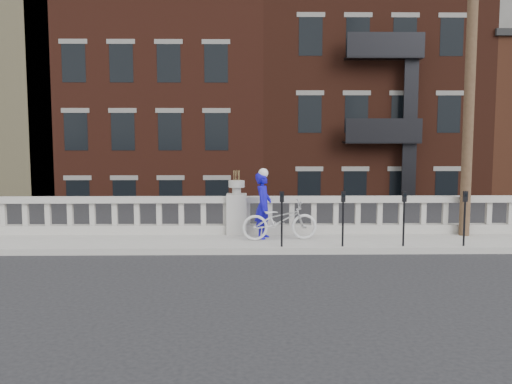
% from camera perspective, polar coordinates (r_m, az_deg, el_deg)
% --- Properties ---
extents(ground, '(120.00, 120.00, 0.00)m').
position_cam_1_polar(ground, '(11.98, -2.25, -8.25)').
color(ground, black).
rests_on(ground, ground).
extents(sidewalk, '(32.00, 2.20, 0.15)m').
position_cam_1_polar(sidewalk, '(14.89, -2.00, -5.11)').
color(sidewalk, gray).
rests_on(sidewalk, ground).
extents(balustrade, '(28.00, 0.34, 1.03)m').
position_cam_1_polar(balustrade, '(15.73, -1.95, -2.42)').
color(balustrade, gray).
rests_on(balustrade, sidewalk).
extents(planter_pedestal, '(0.55, 0.55, 1.76)m').
position_cam_1_polar(planter_pedestal, '(15.71, -1.95, -1.73)').
color(planter_pedestal, gray).
rests_on(planter_pedestal, sidewalk).
extents(lower_level, '(80.00, 44.00, 20.80)m').
position_cam_1_polar(lower_level, '(34.65, -0.50, 5.54)').
color(lower_level, '#605E59').
rests_on(lower_level, ground).
extents(utility_pole, '(1.60, 0.28, 10.00)m').
position_cam_1_polar(utility_pole, '(16.48, 20.73, 13.62)').
color(utility_pole, '#422D1E').
rests_on(utility_pole, sidewalk).
extents(parking_meter_a, '(0.10, 0.09, 1.36)m').
position_cam_1_polar(parking_meter_a, '(13.93, 2.60, -2.06)').
color(parking_meter_a, black).
rests_on(parking_meter_a, sidewalk).
extents(parking_meter_b, '(0.10, 0.09, 1.36)m').
position_cam_1_polar(parking_meter_b, '(14.10, 8.70, -2.02)').
color(parking_meter_b, black).
rests_on(parking_meter_b, sidewalk).
extents(parking_meter_c, '(0.10, 0.09, 1.36)m').
position_cam_1_polar(parking_meter_c, '(14.43, 14.58, -1.96)').
color(parking_meter_c, black).
rests_on(parking_meter_c, sidewalk).
extents(parking_meter_d, '(0.10, 0.09, 1.36)m').
position_cam_1_polar(parking_meter_d, '(14.90, 20.15, -1.89)').
color(parking_meter_d, black).
rests_on(parking_meter_d, sidewalk).
extents(bicycle, '(2.03, 0.91, 1.03)m').
position_cam_1_polar(bicycle, '(14.85, 2.38, -2.83)').
color(bicycle, silver).
rests_on(bicycle, sidewalk).
extents(cyclist, '(0.58, 0.73, 1.74)m').
position_cam_1_polar(cyclist, '(15.01, 0.73, -1.35)').
color(cyclist, '#110BAA').
rests_on(cyclist, sidewalk).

